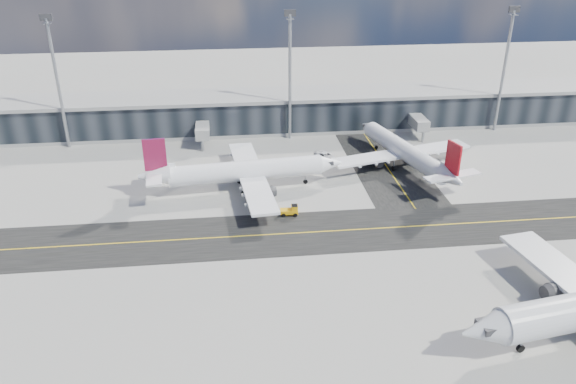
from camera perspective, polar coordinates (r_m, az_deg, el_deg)
The scene contains 8 objects.
ground at distance 88.97m, azimuth 3.78°, elevation -5.32°, with size 300.00×300.00×0.00m, color gray.
taxiway_lanes at distance 98.80m, azimuth 4.95°, elevation -1.96°, with size 180.00×63.00×0.03m.
terminal_concourse at distance 137.05m, azimuth -0.13°, elevation 8.11°, with size 152.00×19.80×8.80m.
floodlight_masts at distance 127.26m, azimuth 0.20°, elevation 12.10°, with size 102.50×0.70×28.90m.
airliner_af at distance 105.13m, azimuth -4.59°, elevation 2.12°, with size 38.41×32.80×11.37m.
airliner_redtail at distance 116.67m, azimuth 11.86°, elevation 4.01°, with size 31.03×36.07×10.82m.
baggage_tug at distance 96.71m, azimuth 0.29°, elevation -1.87°, with size 3.16×1.78×1.91m.
service_van at distance 119.58m, azimuth 3.87°, elevation 3.64°, with size 2.66×5.77×1.60m, color white.
Camera 1 is at (-14.34, -74.70, 46.15)m, focal length 35.00 mm.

